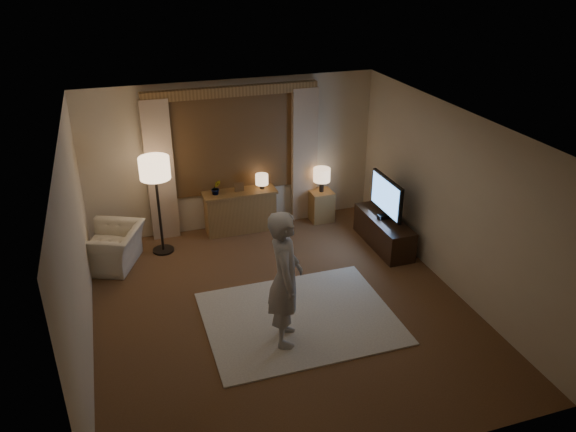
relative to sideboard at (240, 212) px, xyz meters
name	(u,v)px	position (x,y,z in m)	size (l,w,h in m)	color
room	(271,206)	(-0.03, -2.00, 0.98)	(5.04, 5.54, 2.64)	brown
rug	(299,318)	(0.12, -2.80, -0.34)	(2.50, 2.00, 0.02)	beige
sideboard	(240,212)	(0.00, 0.00, 0.00)	(1.20, 0.40, 0.70)	brown
picture_frame	(239,188)	(0.00, 0.00, 0.45)	(0.16, 0.02, 0.20)	brown
plant	(216,188)	(-0.40, 0.00, 0.50)	(0.17, 0.13, 0.30)	#999999
table_lamp_sideboard	(262,180)	(0.40, 0.00, 0.55)	(0.22, 0.22, 0.30)	black
floor_lamp	(155,173)	(-1.39, -0.35, 1.02)	(0.47, 0.47, 1.63)	black
armchair	(112,247)	(-2.18, -0.55, -0.04)	(0.95, 0.83, 0.62)	beige
side_table	(321,206)	(1.49, -0.05, -0.07)	(0.40, 0.40, 0.56)	brown
table_lamp_side	(322,175)	(1.49, -0.05, 0.52)	(0.30, 0.30, 0.44)	black
tv_stand	(384,232)	(2.12, -1.29, -0.10)	(0.45, 1.40, 0.50)	black
tv	(386,197)	(2.12, -1.29, 0.54)	(0.24, 0.98, 0.70)	black
person	(285,279)	(-0.20, -3.17, 0.56)	(0.65, 0.43, 1.78)	#B5AEA7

